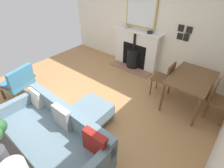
{
  "coord_description": "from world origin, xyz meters",
  "views": [
    {
      "loc": [
        1.66,
        2.36,
        2.63
      ],
      "look_at": [
        -0.46,
        0.62,
        0.7
      ],
      "focal_mm": 27.95,
      "sensor_mm": 36.0,
      "label": 1
    }
  ],
  "objects_px": {
    "sofa": "(54,136)",
    "dining_chair_near_fireplace": "(166,77)",
    "armchair_accent": "(18,81)",
    "mantel_bowl_far": "(150,32)",
    "dining_chair_by_back_wall": "(217,98)",
    "dining_table": "(191,81)",
    "ottoman": "(92,112)",
    "mantel_bowl_near": "(127,27)",
    "fireplace": "(135,51)"
  },
  "relations": [
    {
      "from": "fireplace",
      "to": "mantel_bowl_near",
      "type": "relative_size",
      "value": 11.1
    },
    {
      "from": "mantel_bowl_far",
      "to": "ottoman",
      "type": "distance_m",
      "value": 2.61
    },
    {
      "from": "fireplace",
      "to": "dining_chair_near_fireplace",
      "type": "height_order",
      "value": "fireplace"
    },
    {
      "from": "ottoman",
      "to": "dining_table",
      "type": "xyz_separation_m",
      "value": [
        -1.63,
        1.25,
        0.41
      ]
    },
    {
      "from": "sofa",
      "to": "armchair_accent",
      "type": "relative_size",
      "value": 2.49
    },
    {
      "from": "armchair_accent",
      "to": "dining_table",
      "type": "bearing_deg",
      "value": 125.02
    },
    {
      "from": "mantel_bowl_far",
      "to": "ottoman",
      "type": "height_order",
      "value": "mantel_bowl_far"
    },
    {
      "from": "armchair_accent",
      "to": "dining_chair_by_back_wall",
      "type": "distance_m",
      "value": 4.15
    },
    {
      "from": "armchair_accent",
      "to": "sofa",
      "type": "bearing_deg",
      "value": 79.07
    },
    {
      "from": "dining_table",
      "to": "dining_chair_by_back_wall",
      "type": "distance_m",
      "value": 0.55
    },
    {
      "from": "mantel_bowl_far",
      "to": "dining_chair_by_back_wall",
      "type": "bearing_deg",
      "value": 67.88
    },
    {
      "from": "dining_chair_near_fireplace",
      "to": "armchair_accent",
      "type": "bearing_deg",
      "value": -49.66
    },
    {
      "from": "mantel_bowl_far",
      "to": "dining_table",
      "type": "relative_size",
      "value": 0.14
    },
    {
      "from": "dining_chair_near_fireplace",
      "to": "mantel_bowl_far",
      "type": "bearing_deg",
      "value": -131.02
    },
    {
      "from": "mantel_bowl_far",
      "to": "sofa",
      "type": "height_order",
      "value": "mantel_bowl_far"
    },
    {
      "from": "mantel_bowl_far",
      "to": "dining_chair_by_back_wall",
      "type": "distance_m",
      "value": 2.24
    },
    {
      "from": "armchair_accent",
      "to": "ottoman",
      "type": "bearing_deg",
      "value": 105.46
    },
    {
      "from": "fireplace",
      "to": "armchair_accent",
      "type": "distance_m",
      "value": 3.15
    },
    {
      "from": "armchair_accent",
      "to": "dining_table",
      "type": "relative_size",
      "value": 0.73
    },
    {
      "from": "armchair_accent",
      "to": "dining_chair_near_fireplace",
      "type": "bearing_deg",
      "value": 130.34
    },
    {
      "from": "mantel_bowl_near",
      "to": "ottoman",
      "type": "distance_m",
      "value": 2.77
    },
    {
      "from": "mantel_bowl_near",
      "to": "mantel_bowl_far",
      "type": "xyz_separation_m",
      "value": [
        0.0,
        0.74,
        -0.0
      ]
    },
    {
      "from": "armchair_accent",
      "to": "dining_chair_by_back_wall",
      "type": "height_order",
      "value": "same"
    },
    {
      "from": "mantel_bowl_near",
      "to": "fireplace",
      "type": "bearing_deg",
      "value": 85.83
    },
    {
      "from": "armchair_accent",
      "to": "dining_chair_near_fireplace",
      "type": "xyz_separation_m",
      "value": [
        -2.13,
        2.5,
        0.07
      ]
    },
    {
      "from": "mantel_bowl_near",
      "to": "armchair_accent",
      "type": "relative_size",
      "value": 0.16
    },
    {
      "from": "mantel_bowl_near",
      "to": "dining_chair_near_fireplace",
      "type": "height_order",
      "value": "mantel_bowl_near"
    },
    {
      "from": "armchair_accent",
      "to": "dining_table",
      "type": "xyz_separation_m",
      "value": [
        -2.13,
        3.03,
        0.19
      ]
    },
    {
      "from": "dining_chair_by_back_wall",
      "to": "fireplace",
      "type": "bearing_deg",
      "value": -108.31
    },
    {
      "from": "mantel_bowl_near",
      "to": "dining_chair_by_back_wall",
      "type": "height_order",
      "value": "mantel_bowl_near"
    },
    {
      "from": "dining_table",
      "to": "dining_chair_by_back_wall",
      "type": "bearing_deg",
      "value": 90.25
    },
    {
      "from": "dining_table",
      "to": "ottoman",
      "type": "bearing_deg",
      "value": -37.36
    },
    {
      "from": "dining_chair_by_back_wall",
      "to": "sofa",
      "type": "bearing_deg",
      "value": -35.75
    },
    {
      "from": "dining_chair_by_back_wall",
      "to": "mantel_bowl_far",
      "type": "bearing_deg",
      "value": -112.12
    },
    {
      "from": "dining_chair_near_fireplace",
      "to": "dining_table",
      "type": "bearing_deg",
      "value": 89.88
    },
    {
      "from": "sofa",
      "to": "armchair_accent",
      "type": "distance_m",
      "value": 1.82
    },
    {
      "from": "mantel_bowl_far",
      "to": "ottoman",
      "type": "relative_size",
      "value": 0.24
    },
    {
      "from": "dining_chair_by_back_wall",
      "to": "dining_chair_near_fireplace",
      "type": "bearing_deg",
      "value": -89.94
    },
    {
      "from": "mantel_bowl_near",
      "to": "sofa",
      "type": "distance_m",
      "value": 3.51
    },
    {
      "from": "dining_chair_by_back_wall",
      "to": "armchair_accent",
      "type": "bearing_deg",
      "value": -59.16
    },
    {
      "from": "armchair_accent",
      "to": "mantel_bowl_far",
      "type": "bearing_deg",
      "value": 151.86
    },
    {
      "from": "sofa",
      "to": "dining_table",
      "type": "xyz_separation_m",
      "value": [
        -2.47,
        1.25,
        0.31
      ]
    },
    {
      "from": "fireplace",
      "to": "mantel_bowl_far",
      "type": "height_order",
      "value": "mantel_bowl_far"
    },
    {
      "from": "mantel_bowl_near",
      "to": "ottoman",
      "type": "relative_size",
      "value": 0.2
    },
    {
      "from": "sofa",
      "to": "dining_chair_near_fireplace",
      "type": "distance_m",
      "value": 2.58
    },
    {
      "from": "sofa",
      "to": "dining_chair_by_back_wall",
      "type": "relative_size",
      "value": 2.49
    },
    {
      "from": "sofa",
      "to": "armchair_accent",
      "type": "height_order",
      "value": "armchair_accent"
    },
    {
      "from": "dining_table",
      "to": "dining_chair_near_fireplace",
      "type": "height_order",
      "value": "dining_chair_near_fireplace"
    },
    {
      "from": "fireplace",
      "to": "ottoman",
      "type": "relative_size",
      "value": 2.19
    },
    {
      "from": "mantel_bowl_near",
      "to": "armchair_accent",
      "type": "distance_m",
      "value": 3.13
    }
  ]
}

